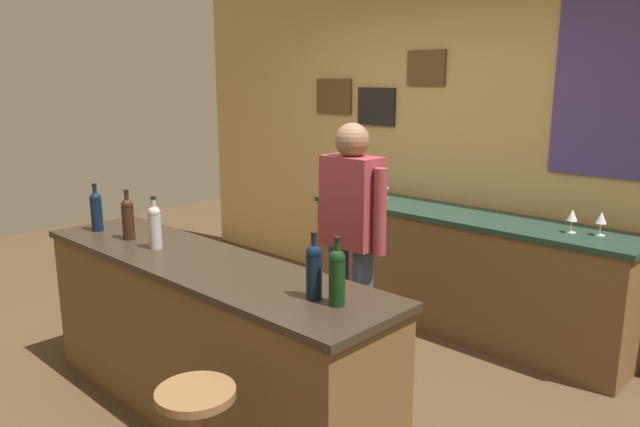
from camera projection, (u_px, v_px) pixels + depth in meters
name	position (u px, v px, depth m)	size (l,w,h in m)	color
ground_plane	(261.00, 388.00, 3.73)	(10.00, 10.00, 0.00)	#4C3823
back_wall	(450.00, 137.00, 4.84)	(6.00, 0.09, 2.80)	tan
bar_counter	(204.00, 339.00, 3.35)	(2.45, 0.60, 0.92)	brown
side_counter	(460.00, 272.00, 4.53)	(2.52, 0.56, 0.90)	brown
bartender	(351.00, 234.00, 3.72)	(0.52, 0.21, 1.62)	#384766
wine_bottle_a	(96.00, 210.00, 3.84)	(0.07, 0.07, 0.31)	black
wine_bottle_b	(128.00, 217.00, 3.63)	(0.07, 0.07, 0.31)	black
wine_bottle_c	(155.00, 226.00, 3.44)	(0.07, 0.07, 0.31)	#999E99
wine_bottle_d	(314.00, 269.00, 2.66)	(0.07, 0.07, 0.31)	black
wine_bottle_e	(337.00, 275.00, 2.58)	(0.07, 0.07, 0.31)	black
wine_glass_a	(385.00, 185.00, 4.98)	(0.07, 0.07, 0.16)	silver
wine_glass_b	(572.00, 216.00, 3.87)	(0.07, 0.07, 0.16)	silver
wine_glass_c	(601.00, 219.00, 3.80)	(0.07, 0.07, 0.16)	silver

